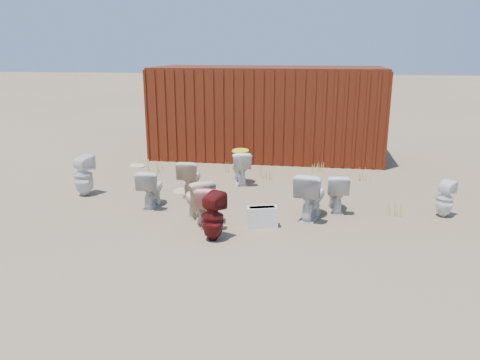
% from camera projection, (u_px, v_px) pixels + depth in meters
% --- Properties ---
extents(ground, '(100.00, 100.00, 0.00)m').
position_uv_depth(ground, '(234.00, 220.00, 8.08)').
color(ground, brown).
rests_on(ground, ground).
extents(shipping_container, '(6.00, 2.40, 2.40)m').
position_uv_depth(shipping_container, '(267.00, 112.00, 12.70)').
color(shipping_container, '#551D0E').
rests_on(shipping_container, ground).
extents(toilet_front_a, '(0.44, 0.72, 0.71)m').
position_uv_depth(toilet_front_a, '(151.00, 188.00, 8.70)').
color(toilet_front_a, silver).
rests_on(toilet_front_a, ground).
extents(toilet_front_pink, '(0.39, 0.68, 0.69)m').
position_uv_depth(toilet_front_pink, '(210.00, 205.00, 7.77)').
color(toilet_front_pink, '#F49F8D').
rests_on(toilet_front_pink, ground).
extents(toilet_front_c, '(0.62, 0.89, 0.82)m').
position_uv_depth(toilet_front_c, '(311.00, 195.00, 8.09)').
color(toilet_front_c, silver).
rests_on(toilet_front_c, ground).
extents(toilet_front_maroon, '(0.45, 0.45, 0.76)m').
position_uv_depth(toilet_front_maroon, '(213.00, 217.00, 7.13)').
color(toilet_front_maroon, '#520E0E').
rests_on(toilet_front_maroon, ground).
extents(toilet_front_e, '(0.45, 0.72, 0.70)m').
position_uv_depth(toilet_front_e, '(336.00, 192.00, 8.47)').
color(toilet_front_e, white).
rests_on(toilet_front_e, ground).
extents(toilet_back_a, '(0.48, 0.48, 0.83)m').
position_uv_depth(toilet_back_a, '(83.00, 175.00, 9.33)').
color(toilet_back_a, white).
rests_on(toilet_back_a, ground).
extents(toilet_back_beige_left, '(0.75, 0.86, 0.76)m').
position_uv_depth(toilet_back_beige_left, '(198.00, 200.00, 7.94)').
color(toilet_back_beige_left, beige).
rests_on(toilet_back_beige_left, ground).
extents(toilet_back_beige_right, '(0.43, 0.73, 0.73)m').
position_uv_depth(toilet_back_beige_right, '(190.00, 177.00, 9.37)').
color(toilet_back_beige_right, beige).
rests_on(toilet_back_beige_right, ground).
extents(toilet_back_yellowlid, '(0.59, 0.79, 0.72)m').
position_uv_depth(toilet_back_yellowlid, '(240.00, 167.00, 10.19)').
color(toilet_back_yellowlid, white).
rests_on(toilet_back_yellowlid, ground).
extents(toilet_back_e, '(0.42, 0.42, 0.66)m').
position_uv_depth(toilet_back_e, '(445.00, 199.00, 8.16)').
color(toilet_back_e, white).
rests_on(toilet_back_e, ground).
extents(yellow_lid, '(0.36, 0.46, 0.02)m').
position_uv_depth(yellow_lid, '(240.00, 151.00, 10.09)').
color(yellow_lid, yellow).
rests_on(yellow_lid, toilet_back_yellowlid).
extents(loose_tank, '(0.54, 0.34, 0.35)m').
position_uv_depth(loose_tank, '(262.00, 217.00, 7.70)').
color(loose_tank, white).
rests_on(loose_tank, ground).
extents(loose_lid_near, '(0.54, 0.60, 0.02)m').
position_uv_depth(loose_lid_near, '(183.00, 191.00, 9.65)').
color(loose_lid_near, '#BDAF89').
rests_on(loose_lid_near, ground).
extents(loose_lid_far, '(0.57, 0.59, 0.02)m').
position_uv_depth(loose_lid_far, '(137.00, 166.00, 11.79)').
color(loose_lid_far, beige).
rests_on(loose_lid_far, ground).
extents(weed_clump_a, '(0.36, 0.36, 0.27)m').
position_uv_depth(weed_clump_a, '(154.00, 166.00, 11.30)').
color(weed_clump_a, '#BBB24A').
rests_on(weed_clump_a, ground).
extents(weed_clump_b, '(0.32, 0.32, 0.30)m').
position_uv_depth(weed_clump_b, '(266.00, 172.00, 10.62)').
color(weed_clump_b, '#BBB24A').
rests_on(weed_clump_b, ground).
extents(weed_clump_c, '(0.36, 0.36, 0.36)m').
position_uv_depth(weed_clump_c, '(367.00, 174.00, 10.39)').
color(weed_clump_c, '#BBB24A').
rests_on(weed_clump_c, ground).
extents(weed_clump_d, '(0.30, 0.30, 0.25)m').
position_uv_depth(weed_clump_d, '(230.00, 167.00, 11.18)').
color(weed_clump_d, '#BBB24A').
rests_on(weed_clump_d, ground).
extents(weed_clump_e, '(0.34, 0.34, 0.27)m').
position_uv_depth(weed_clump_e, '(318.00, 167.00, 11.15)').
color(weed_clump_e, '#BBB24A').
rests_on(weed_clump_e, ground).
extents(weed_clump_f, '(0.28, 0.28, 0.24)m').
position_uv_depth(weed_clump_f, '(394.00, 208.00, 8.33)').
color(weed_clump_f, '#BBB24A').
rests_on(weed_clump_f, ground).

